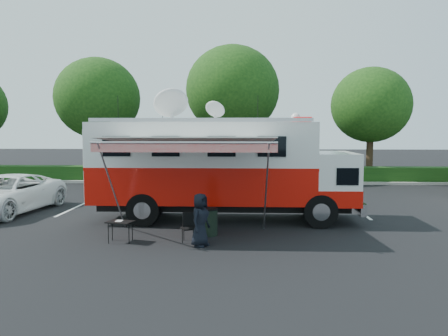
# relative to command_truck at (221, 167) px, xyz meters

# --- Properties ---
(ground_plane) EXTENTS (120.00, 120.00, 0.00)m
(ground_plane) POSITION_rel_command_truck_xyz_m (0.08, 0.00, -1.98)
(ground_plane) COLOR black
(ground_plane) RESTS_ON ground
(back_border) EXTENTS (60.00, 6.14, 8.87)m
(back_border) POSITION_rel_command_truck_xyz_m (1.23, 12.90, 3.02)
(back_border) COLOR #9E998E
(back_border) RESTS_ON ground_plane
(stall_lines) EXTENTS (24.12, 5.50, 0.01)m
(stall_lines) POSITION_rel_command_truck_xyz_m (-0.42, 3.00, -1.98)
(stall_lines) COLOR silver
(stall_lines) RESTS_ON ground_plane
(command_truck) EXTENTS (9.63, 2.65, 4.63)m
(command_truck) POSITION_rel_command_truck_xyz_m (0.00, 0.00, 0.00)
(command_truck) COLOR black
(command_truck) RESTS_ON ground_plane
(awning) EXTENTS (5.26, 2.71, 3.17)m
(awning) POSITION_rel_command_truck_xyz_m (-0.86, -2.75, 1.00)
(awning) COLOR silver
(awning) RESTS_ON ground_plane
(white_suv) EXTENTS (3.15, 5.77, 1.53)m
(white_suv) POSITION_rel_command_truck_xyz_m (-8.69, 0.98, -1.98)
(white_suv) COLOR white
(white_suv) RESTS_ON ground_plane
(person) EXTENTS (0.75, 0.88, 1.54)m
(person) POSITION_rel_command_truck_xyz_m (-0.41, -3.67, -1.98)
(person) COLOR black
(person) RESTS_ON ground_plane
(folding_table) EXTENTS (0.86, 0.71, 0.64)m
(folding_table) POSITION_rel_command_truck_xyz_m (-2.84, -3.31, -1.40)
(folding_table) COLOR black
(folding_table) RESTS_ON ground_plane
(folding_chair) EXTENTS (0.54, 0.58, 0.87)m
(folding_chair) POSITION_rel_command_truck_xyz_m (-0.81, -3.10, -1.47)
(folding_chair) COLOR black
(folding_chair) RESTS_ON ground_plane
(trash_bin) EXTENTS (0.58, 0.58, 0.86)m
(trash_bin) POSITION_rel_command_truck_xyz_m (-0.26, -2.34, -1.54)
(trash_bin) COLOR black
(trash_bin) RESTS_ON ground_plane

